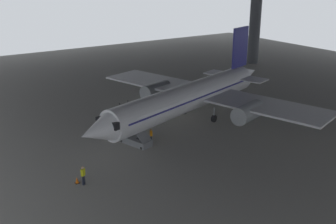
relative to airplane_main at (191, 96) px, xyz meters
name	(u,v)px	position (x,y,z in m)	size (l,w,h in m)	color
ground_plane	(191,119)	(-0.67, 0.69, -3.24)	(110.00, 110.00, 0.00)	gray
airplane_main	(191,96)	(0.00, 0.00, 0.00)	(31.43, 31.80, 10.33)	white
boarding_stairs	(135,137)	(2.15, -8.80, -2.53)	(4.20, 2.49, 4.42)	slate
crew_worker_near_nose	(83,174)	(7.40, -16.77, -2.24)	(0.37, 0.48, 1.74)	#232838
crew_worker_by_stairs	(151,135)	(2.82, -7.25, -2.34)	(0.53, 0.32, 1.59)	#232838
traffic_cone_orange	(77,180)	(6.84, -17.15, -2.95)	(0.36, 0.36, 0.60)	black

